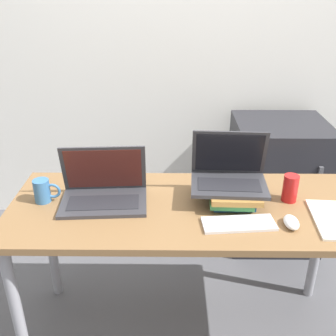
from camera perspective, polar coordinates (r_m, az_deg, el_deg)
The scene contains 10 objects.
wall_back at distance 2.63m, azimuth 2.19°, elevation 19.93°, with size 8.00×0.05×2.70m.
desk at distance 1.76m, azimuth 2.71°, elevation -7.87°, with size 1.55×0.62×0.73m.
laptop_left at distance 1.74m, azimuth -9.29°, elevation -3.32°, with size 0.38×0.26×0.24m.
book_stack at distance 1.74m, azimuth 9.32°, elevation -3.64°, with size 0.22×0.28×0.07m.
laptop_on_books at distance 1.73m, azimuth 8.83°, elevation -0.87°, with size 0.34×0.25×0.24m.
wireless_keyboard at distance 1.60m, azimuth 10.23°, elevation -7.95°, with size 0.30×0.14×0.01m.
mouse at distance 1.64m, azimuth 17.46°, elevation -7.52°, with size 0.06×0.10×0.04m.
mug at distance 1.80m, azimuth -17.67°, elevation -3.17°, with size 0.12×0.07×0.10m.
soda_can at distance 1.80m, azimuth 17.32°, elevation -2.82°, with size 0.07×0.07×0.12m.
mini_fridge at distance 2.65m, azimuth 15.27°, elevation -2.17°, with size 0.56×0.54×0.83m.
Camera 1 is at (-0.07, -1.15, 1.62)m, focal length 42.00 mm.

